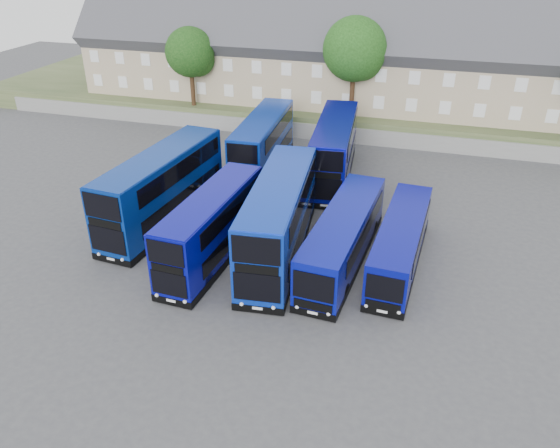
{
  "coord_description": "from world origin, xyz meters",
  "views": [
    {
      "loc": [
        9.86,
        -24.81,
        17.92
      ],
      "look_at": [
        1.7,
        2.84,
        2.2
      ],
      "focal_mm": 35.0,
      "sensor_mm": 36.0,
      "label": 1
    }
  ],
  "objects_px": {
    "dd_front_mid": "(212,229)",
    "coach_east_a": "(343,239)",
    "dd_front_left": "(162,189)",
    "tree_west": "(192,54)",
    "tree_mid": "(356,52)"
  },
  "relations": [
    {
      "from": "dd_front_left",
      "to": "tree_mid",
      "type": "bearing_deg",
      "value": 70.74
    },
    {
      "from": "dd_front_left",
      "to": "coach_east_a",
      "type": "relative_size",
      "value": 1.03
    },
    {
      "from": "coach_east_a",
      "to": "tree_west",
      "type": "bearing_deg",
      "value": 135.53
    },
    {
      "from": "dd_front_mid",
      "to": "tree_west",
      "type": "distance_m",
      "value": 26.95
    },
    {
      "from": "dd_front_left",
      "to": "dd_front_mid",
      "type": "bearing_deg",
      "value": -29.96
    },
    {
      "from": "dd_front_mid",
      "to": "tree_mid",
      "type": "bearing_deg",
      "value": 83.23
    },
    {
      "from": "dd_front_left",
      "to": "tree_west",
      "type": "height_order",
      "value": "tree_west"
    },
    {
      "from": "coach_east_a",
      "to": "tree_mid",
      "type": "relative_size",
      "value": 1.31
    },
    {
      "from": "tree_west",
      "to": "tree_mid",
      "type": "relative_size",
      "value": 0.83
    },
    {
      "from": "dd_front_mid",
      "to": "coach_east_a",
      "type": "distance_m",
      "value": 7.85
    },
    {
      "from": "dd_front_left",
      "to": "dd_front_mid",
      "type": "distance_m",
      "value": 6.24
    },
    {
      "from": "dd_front_left",
      "to": "tree_west",
      "type": "relative_size",
      "value": 1.62
    },
    {
      "from": "dd_front_left",
      "to": "tree_mid",
      "type": "distance_m",
      "value": 23.38
    },
    {
      "from": "dd_front_left",
      "to": "dd_front_mid",
      "type": "height_order",
      "value": "dd_front_left"
    },
    {
      "from": "dd_front_mid",
      "to": "tree_west",
      "type": "xyz_separation_m",
      "value": [
        -11.74,
        23.74,
        5.0
      ]
    }
  ]
}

